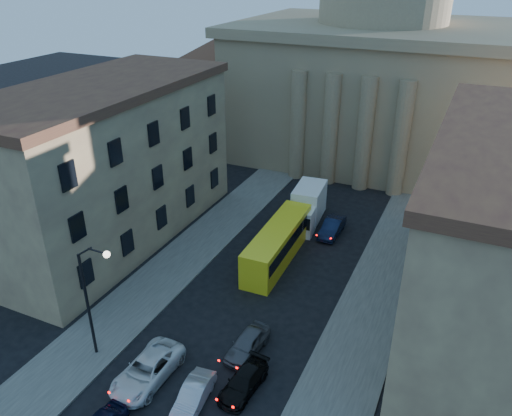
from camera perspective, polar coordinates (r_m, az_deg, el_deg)
The scene contains 12 objects.
sidewalk_left at distance 43.76m, azimuth -10.19°, elevation -7.43°, with size 5.00×60.00×0.15m, color #4E4C47.
sidewalk_right at distance 38.23m, azimuth 12.06°, elevation -13.39°, with size 5.00×60.00×0.15m, color #4E4C47.
church at distance 69.06m, azimuth 13.65°, elevation 15.62°, with size 68.02×28.76×36.60m.
building_left at distance 48.01m, azimuth -16.68°, elevation 4.94°, with size 11.60×26.60×14.70m.
street_lamp at distance 33.79m, azimuth -18.28°, elevation -9.16°, with size 2.62×0.44×8.83m.
car_right_near at distance 32.42m, azimuth -7.14°, elevation -20.46°, with size 1.41×4.05×1.33m, color #AEB0B7.
car_left_mid at distance 34.18m, azimuth -12.30°, elevation -17.62°, with size 2.61×5.65×1.57m, color white.
car_right_mid at distance 32.98m, azimuth -1.41°, elevation -19.26°, with size 1.75×4.30×1.25m, color black.
car_right_far at distance 35.32m, azimuth -0.98°, elevation -15.22°, with size 1.74×4.31×1.47m, color #505055.
car_right_distant at distance 49.28m, azimuth 8.69°, elevation -2.20°, with size 1.60×4.58×1.51m, color #0E1732.
city_bus at distance 44.41m, azimuth 2.52°, elevation -3.95°, with size 2.88×11.28×3.16m.
box_truck at distance 50.64m, azimuth 5.80°, elevation 0.08°, with size 3.19×6.89×3.67m.
Camera 1 is at (13.34, -11.13, 24.35)m, focal length 35.00 mm.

